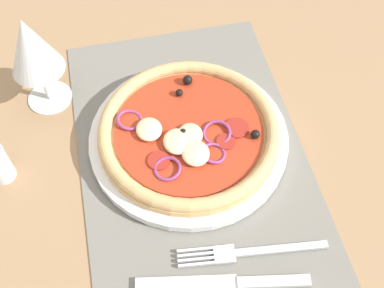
% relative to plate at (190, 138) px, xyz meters
% --- Properties ---
extents(ground_plane, '(1.90, 1.40, 0.02)m').
position_rel_plate_xyz_m(ground_plane, '(-0.03, 0.00, -0.02)').
color(ground_plane, '#9E7A56').
extents(placemat, '(0.49, 0.30, 0.00)m').
position_rel_plate_xyz_m(placemat, '(-0.03, 0.00, -0.01)').
color(placemat, slate).
rests_on(placemat, ground_plane).
extents(plate, '(0.27, 0.27, 0.01)m').
position_rel_plate_xyz_m(plate, '(0.00, 0.00, 0.00)').
color(plate, white).
rests_on(plate, placemat).
extents(pizza, '(0.24, 0.24, 0.03)m').
position_rel_plate_xyz_m(pizza, '(-0.00, 0.00, 0.02)').
color(pizza, tan).
rests_on(pizza, plate).
extents(fork, '(0.04, 0.18, 0.00)m').
position_rel_plate_xyz_m(fork, '(-0.17, -0.03, -0.00)').
color(fork, silver).
rests_on(fork, placemat).
extents(knife, '(0.05, 0.20, 0.01)m').
position_rel_plate_xyz_m(knife, '(-0.20, 0.01, -0.00)').
color(knife, silver).
rests_on(knife, placemat).
extents(wine_glass, '(0.07, 0.07, 0.15)m').
position_rel_plate_xyz_m(wine_glass, '(0.12, 0.18, 0.09)').
color(wine_glass, silver).
rests_on(wine_glass, ground_plane).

